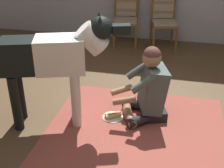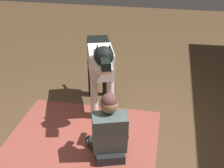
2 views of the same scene
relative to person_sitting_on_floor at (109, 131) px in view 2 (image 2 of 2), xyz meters
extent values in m
plane|color=brown|center=(-0.04, -0.22, -0.36)|extent=(14.31, 14.31, 0.00)
cube|color=#9A473B|center=(-0.09, -0.41, -0.36)|extent=(1.95, 1.96, 0.01)
cube|color=black|center=(0.08, 0.03, -0.30)|extent=(0.34, 0.40, 0.12)
cylinder|color=black|center=(-0.02, -0.17, -0.30)|extent=(0.37, 0.35, 0.11)
cylinder|color=#9E7452|center=(-0.19, -0.15, -0.30)|extent=(0.22, 0.37, 0.09)
cylinder|color=black|center=(-0.12, 0.12, -0.30)|extent=(0.41, 0.16, 0.11)
cylinder|color=#9E7452|center=(-0.24, 0.01, -0.30)|extent=(0.18, 0.37, 0.09)
cube|color=#495754|center=(0.05, 0.02, 0.02)|extent=(0.40, 0.47, 0.54)
cylinder|color=#495754|center=(-0.04, -0.20, 0.17)|extent=(0.30, 0.17, 0.24)
cylinder|color=#9E7452|center=(-0.24, -0.21, -0.06)|extent=(0.28, 0.12, 0.12)
cylinder|color=#495754|center=(-0.14, 0.14, 0.17)|extent=(0.30, 0.17, 0.24)
cylinder|color=#9E7452|center=(-0.32, 0.03, -0.06)|extent=(0.27, 0.18, 0.12)
sphere|color=#9E7452|center=(0.01, 0.00, 0.38)|extent=(0.21, 0.21, 0.21)
sphere|color=brown|center=(0.01, 0.00, 0.42)|extent=(0.19, 0.19, 0.19)
cylinder|color=white|center=(-0.83, -0.15, -0.04)|extent=(0.10, 0.10, 0.64)
cylinder|color=white|center=(-0.75, -0.37, -0.04)|extent=(0.10, 0.10, 0.64)
cylinder|color=black|center=(-1.44, -0.35, -0.04)|extent=(0.10, 0.10, 0.64)
cylinder|color=black|center=(-1.37, -0.57, -0.04)|extent=(0.10, 0.10, 0.64)
cube|color=white|center=(-0.92, -0.30, 0.46)|extent=(0.59, 0.47, 0.37)
cube|color=black|center=(-1.29, -0.42, 0.46)|extent=(0.52, 0.43, 0.35)
cylinder|color=white|center=(-0.60, -0.20, 0.63)|extent=(0.42, 0.33, 0.37)
sphere|color=black|center=(-0.51, -0.17, 0.73)|extent=(0.25, 0.25, 0.25)
cube|color=black|center=(-0.31, -0.10, 0.72)|extent=(0.21, 0.16, 0.10)
cone|color=black|center=(-0.54, -0.10, 0.83)|extent=(0.11, 0.11, 0.11)
cone|color=black|center=(-0.50, -0.24, 0.83)|extent=(0.11, 0.11, 0.11)
cylinder|color=black|center=(-1.51, -0.49, 0.43)|extent=(0.33, 0.15, 0.22)
cylinder|color=white|center=(-0.39, -0.13, -0.36)|extent=(0.25, 0.25, 0.01)
cylinder|color=#DDC570|center=(-0.38, -0.15, -0.33)|extent=(0.18, 0.14, 0.05)
cylinder|color=#DDC570|center=(-0.40, -0.11, -0.33)|extent=(0.18, 0.14, 0.05)
cylinder|color=brown|center=(-0.39, -0.13, -0.32)|extent=(0.19, 0.13, 0.04)
camera|label=1|loc=(0.25, -3.04, 1.62)|focal=47.98mm
camera|label=2|loc=(2.90, 0.59, 2.22)|focal=49.60mm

